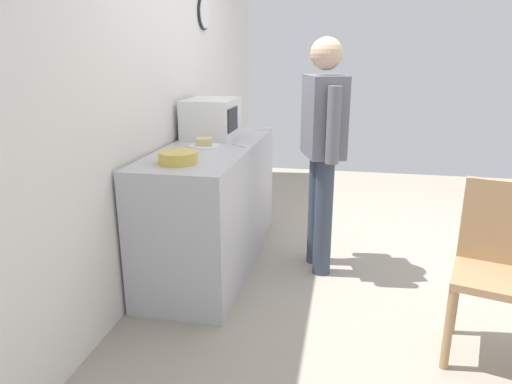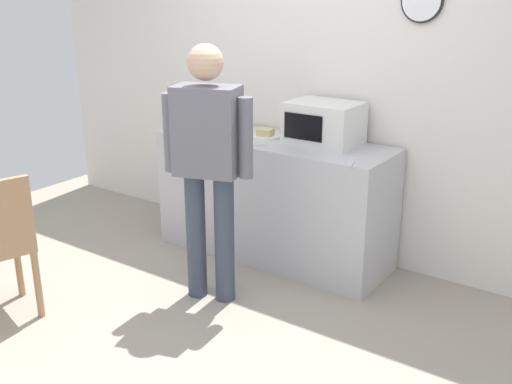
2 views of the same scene
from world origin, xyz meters
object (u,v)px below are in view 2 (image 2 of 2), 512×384
sandwich_plate (265,134)px  person_standing (208,157)px  microwave (324,123)px  spoon_utensil (257,145)px  salad_bowl (212,124)px  fork_utensil (352,163)px

sandwich_plate → person_standing: person_standing is taller
microwave → person_standing: size_ratio=0.30×
microwave → person_standing: bearing=-109.4°
sandwich_plate → spoon_utensil: sandwich_plate is taller
person_standing → salad_bowl: bearing=127.6°
fork_utensil → spoon_utensil: size_ratio=1.00×
microwave → fork_utensil: microwave is taller
fork_utensil → person_standing: (-0.72, -0.57, 0.06)m
fork_utensil → spoon_utensil: same height
sandwich_plate → person_standing: (0.13, -0.84, 0.04)m
fork_utensil → person_standing: 0.92m
salad_bowl → microwave: bearing=4.3°
spoon_utensil → person_standing: size_ratio=0.10×
sandwich_plate → salad_bowl: salad_bowl is taller
microwave → spoon_utensil: 0.50m
microwave → salad_bowl: 0.98m
sandwich_plate → person_standing: size_ratio=0.13×
salad_bowl → spoon_utensil: salad_bowl is taller
sandwich_plate → fork_utensil: size_ratio=1.30×
salad_bowl → person_standing: 1.06m
sandwich_plate → spoon_utensil: size_ratio=1.30×
sandwich_plate → spoon_utensil: (0.09, -0.24, -0.02)m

